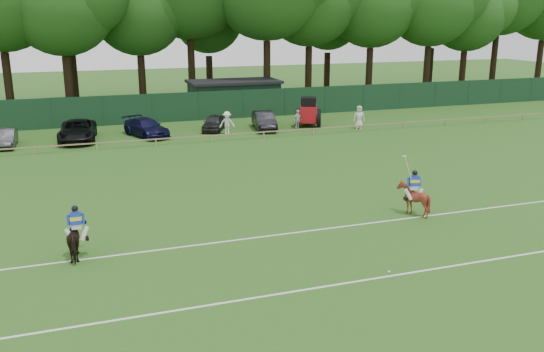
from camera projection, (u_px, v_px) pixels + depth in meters
name	position (u px, v px, depth m)	size (l,w,h in m)	color
ground	(283.00, 225.00, 25.08)	(160.00, 160.00, 0.00)	#1E4C14
horse_dark	(78.00, 239.00, 21.57)	(0.79, 1.73, 1.46)	black
horse_chestnut	(413.00, 199.00, 26.26)	(1.22, 1.38, 1.52)	maroon
sedan_grey	(6.00, 138.00, 40.02)	(1.31, 3.76, 1.24)	#2C2C2E
suv_black	(77.00, 131.00, 41.82)	(2.51, 5.44, 1.51)	black
sedan_navy	(146.00, 128.00, 43.42)	(1.90, 4.68, 1.36)	#121239
hatch_grey	(214.00, 123.00, 45.72)	(1.47, 3.64, 1.24)	#29292B
estate_black	(264.00, 121.00, 46.11)	(1.52, 4.37, 1.44)	black
spectator_left	(227.00, 123.00, 43.99)	(1.16, 0.67, 1.79)	white
spectator_mid	(297.00, 120.00, 45.62)	(0.98, 0.41, 1.67)	beige
spectator_right	(359.00, 117.00, 46.36)	(0.91, 0.59, 1.86)	silver
rider_dark	(76.00, 222.00, 21.38)	(0.94, 0.38, 1.41)	silver
rider_chestnut	(414.00, 184.00, 26.06)	(0.93, 0.71, 2.05)	silver
polo_ball	(389.00, 272.00, 20.43)	(0.09, 0.09, 0.09)	silver
pitch_lines	(315.00, 256.00, 21.89)	(60.00, 5.10, 0.01)	silver
pitch_rail	(198.00, 136.00, 41.35)	(62.10, 0.10, 0.50)	#997F5B
perimeter_fence	(176.00, 107.00, 49.34)	(92.08, 0.08, 2.50)	#14351E
utility_shed	(234.00, 96.00, 53.87)	(8.40, 4.40, 3.04)	#14331E
tree_row	(182.00, 107.00, 57.59)	(96.00, 12.00, 21.00)	#26561C
tractor	(308.00, 112.00, 47.35)	(2.94, 3.44, 2.45)	#B21019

